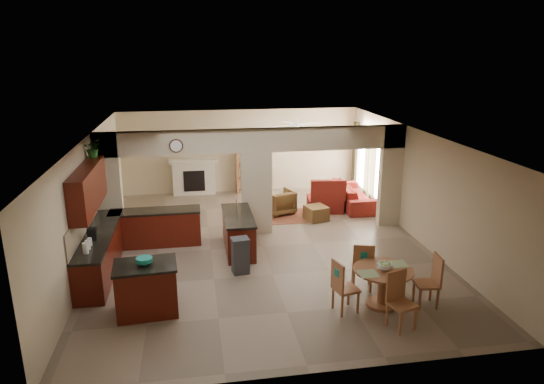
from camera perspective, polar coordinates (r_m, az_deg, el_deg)
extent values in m
plane|color=#7D6956|center=(12.17, -1.16, -6.41)|extent=(10.00, 10.00, 0.00)
plane|color=white|center=(11.38, -1.24, 6.69)|extent=(10.00, 10.00, 0.00)
plane|color=#C0B18C|center=(16.52, -3.71, 4.82)|extent=(8.00, 0.00, 8.00)
plane|color=#C0B18C|center=(7.13, 4.75, -11.51)|extent=(8.00, 0.00, 8.00)
plane|color=#C0B18C|center=(11.83, -20.74, -0.99)|extent=(0.00, 10.00, 10.00)
plane|color=#C0B18C|center=(12.87, 16.72, 0.76)|extent=(0.00, 10.00, 10.00)
cube|color=#C0B18C|center=(12.72, -18.60, 0.41)|extent=(0.60, 0.25, 2.80)
cube|color=#C0B18C|center=(12.73, -1.84, -0.11)|extent=(0.80, 0.25, 2.20)
cube|color=#C0B18C|center=(13.62, 13.77, 1.84)|extent=(0.60, 0.25, 2.80)
cube|color=#C0B18C|center=(12.40, -1.90, 6.10)|extent=(8.00, 0.25, 0.60)
cube|color=#3A0D06|center=(11.36, -19.49, -6.80)|extent=(0.60, 3.20, 0.86)
cube|color=black|center=(11.19, -19.71, -4.66)|extent=(0.62, 3.22, 0.05)
cube|color=tan|center=(11.14, -21.28, -3.19)|extent=(0.02, 3.20, 0.55)
cube|color=#3A0D06|center=(12.48, -13.49, -4.18)|extent=(2.20, 0.60, 0.86)
cube|color=black|center=(12.33, -13.63, -2.20)|extent=(2.22, 0.62, 0.05)
cube|color=#3A0D06|center=(10.90, -20.85, 0.40)|extent=(0.35, 2.40, 0.90)
cube|color=#3A0D06|center=(11.85, -3.98, -4.86)|extent=(0.65, 1.80, 0.86)
cube|color=black|center=(11.70, -4.02, -2.78)|extent=(0.70, 1.85, 0.05)
cube|color=silver|center=(11.07, -3.54, -6.49)|extent=(0.58, 0.04, 0.70)
cylinder|color=#452417|center=(12.17, -11.22, 5.35)|extent=(0.34, 0.03, 0.34)
cube|color=brown|center=(14.30, 2.39, -2.84)|extent=(1.60, 1.30, 0.01)
cube|color=beige|center=(16.48, -9.15, 1.58)|extent=(1.40, 0.28, 1.10)
cube|color=black|center=(16.35, -9.13, 1.28)|extent=(0.70, 0.04, 0.70)
cube|color=beige|center=(16.31, -9.24, 3.59)|extent=(1.60, 0.35, 0.10)
cube|color=#9C5F35|center=(16.49, -2.41, 3.04)|extent=(1.00, 0.32, 1.80)
cube|color=white|center=(14.93, 12.75, 2.39)|extent=(0.02, 0.90, 1.90)
cube|color=white|center=(16.48, 10.57, 3.83)|extent=(0.02, 0.90, 1.90)
cube|color=white|center=(15.73, 11.58, 2.62)|extent=(0.02, 0.70, 2.10)
cube|color=#3B2117|center=(14.38, 13.49, 1.80)|extent=(0.10, 0.28, 2.30)
cube|color=#3B2117|center=(15.46, 11.79, 2.93)|extent=(0.10, 0.28, 2.30)
cube|color=#3B2117|center=(15.91, 11.16, 3.35)|extent=(0.10, 0.28, 2.30)
cube|color=#3B2117|center=(17.01, 9.76, 4.27)|extent=(0.10, 0.28, 2.30)
cylinder|color=white|center=(14.59, 2.94, 7.91)|extent=(1.00, 1.00, 0.10)
cube|color=#3A0D06|center=(9.42, -14.52, -11.06)|extent=(1.13, 0.83, 0.93)
cube|color=black|center=(9.21, -14.74, -8.35)|extent=(1.19, 0.89, 0.05)
cylinder|color=#138474|center=(9.15, -14.79, -7.88)|extent=(0.29, 0.29, 0.14)
cube|color=#313134|center=(10.69, -3.74, -7.63)|extent=(0.39, 0.35, 0.75)
cylinder|color=#9C5F35|center=(9.46, 12.97, -8.92)|extent=(1.13, 1.13, 0.04)
cylinder|color=#9C5F35|center=(9.62, 12.83, -10.89)|extent=(0.16, 0.16, 0.73)
cylinder|color=#9C5F35|center=(9.78, 12.69, -12.73)|extent=(0.57, 0.57, 0.06)
cylinder|color=#7FB727|center=(9.38, 13.12, -8.51)|extent=(0.29, 0.29, 0.15)
imported|color=maroon|center=(15.39, 9.54, -0.32)|extent=(2.37, 0.95, 0.69)
cube|color=maroon|center=(14.83, 6.23, -1.38)|extent=(1.14, 0.98, 0.41)
imported|color=maroon|center=(14.43, 0.92, -1.18)|extent=(0.97, 0.98, 0.71)
cube|color=maroon|center=(13.97, 5.22, -2.49)|extent=(0.70, 0.70, 0.41)
imported|color=#144A13|center=(11.69, -20.30, 4.88)|extent=(0.43, 0.39, 0.44)
cube|color=#9C5F35|center=(10.17, 10.56, -8.75)|extent=(0.52, 0.52, 0.05)
cube|color=#9C5F35|center=(10.44, 11.37, -9.52)|extent=(0.04, 0.04, 0.44)
cube|color=#9C5F35|center=(10.41, 9.48, -9.48)|extent=(0.04, 0.04, 0.44)
cube|color=#9C5F35|center=(10.13, 11.53, -10.36)|extent=(0.04, 0.04, 0.44)
cube|color=#9C5F35|center=(10.10, 9.58, -10.33)|extent=(0.04, 0.04, 0.44)
cube|color=#9C5F35|center=(9.87, 10.73, -7.65)|extent=(0.42, 0.15, 0.55)
cube|color=#138474|center=(9.82, 10.76, -7.34)|extent=(0.14, 0.05, 0.14)
cube|color=#9C5F35|center=(9.82, 17.71, -10.27)|extent=(0.46, 0.46, 0.05)
cube|color=#9C5F35|center=(10.00, 16.31, -11.10)|extent=(0.04, 0.04, 0.44)
cube|color=#9C5F35|center=(9.72, 17.01, -12.01)|extent=(0.04, 0.04, 0.44)
cube|color=#9C5F35|center=(10.12, 18.15, -10.93)|extent=(0.04, 0.04, 0.44)
cube|color=#9C5F35|center=(9.84, 18.89, -11.81)|extent=(0.04, 0.04, 0.44)
cube|color=#9C5F35|center=(9.76, 18.91, -8.59)|extent=(0.08, 0.42, 0.55)
cube|color=#138474|center=(9.74, 19.08, -8.21)|extent=(0.02, 0.14, 0.14)
cube|color=#9C5F35|center=(8.97, 15.06, -12.70)|extent=(0.53, 0.53, 0.05)
cube|color=#9C5F35|center=(8.88, 14.86, -14.74)|extent=(0.04, 0.04, 0.44)
cube|color=#9C5F35|center=(9.08, 16.51, -14.11)|extent=(0.04, 0.04, 0.44)
cube|color=#9C5F35|center=(9.09, 13.40, -13.83)|extent=(0.04, 0.04, 0.44)
cube|color=#9C5F35|center=(9.29, 15.04, -13.24)|extent=(0.04, 0.04, 0.44)
cube|color=#9C5F35|center=(8.96, 14.38, -10.53)|extent=(0.41, 0.17, 0.55)
cube|color=#138474|center=(8.94, 14.31, -10.07)|extent=(0.14, 0.05, 0.14)
cube|color=#9C5F35|center=(9.30, 8.68, -11.20)|extent=(0.51, 0.51, 0.05)
cube|color=#9C5F35|center=(9.36, 10.08, -12.66)|extent=(0.04, 0.04, 0.44)
cube|color=#9C5F35|center=(9.61, 8.97, -11.79)|extent=(0.04, 0.04, 0.44)
cube|color=#9C5F35|center=(9.20, 8.25, -13.13)|extent=(0.04, 0.04, 0.44)
cube|color=#9C5F35|center=(9.45, 7.17, -12.22)|extent=(0.04, 0.04, 0.44)
cube|color=#9C5F35|center=(9.07, 7.72, -9.77)|extent=(0.14, 0.42, 0.55)
cube|color=#138474|center=(9.03, 7.60, -9.40)|extent=(0.04, 0.14, 0.14)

